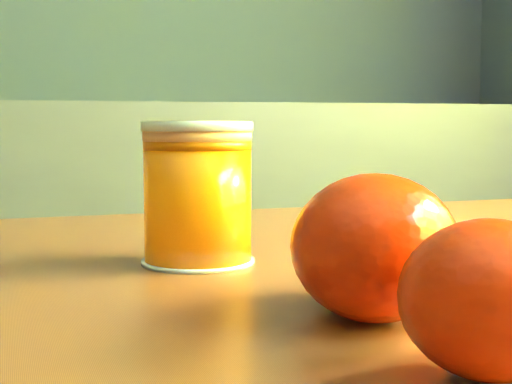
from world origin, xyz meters
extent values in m
cube|color=brown|center=(0.91, 0.33, 0.74)|extent=(1.11, 0.85, 0.04)
cylinder|color=#DB6304|center=(0.79, 0.38, 0.80)|extent=(0.07, 0.07, 0.08)
cylinder|color=#FFA568|center=(0.79, 0.38, 0.85)|extent=(0.07, 0.07, 0.01)
cylinder|color=silver|center=(0.79, 0.38, 0.85)|extent=(0.07, 0.07, 0.00)
ellipsoid|color=red|center=(0.85, 0.22, 0.80)|extent=(0.10, 0.10, 0.07)
ellipsoid|color=red|center=(0.86, 0.25, 0.79)|extent=(0.07, 0.07, 0.06)
ellipsoid|color=red|center=(0.87, 0.14, 0.79)|extent=(0.08, 0.08, 0.06)
camera|label=1|loc=(0.74, -0.08, 0.85)|focal=50.00mm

